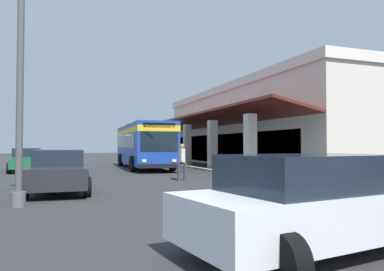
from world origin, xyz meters
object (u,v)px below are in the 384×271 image
(transit_bus, at_px, (143,143))
(lot_light_pole, at_px, (20,51))
(potted_palm, at_px, (167,154))
(pedestrian, at_px, (182,160))
(parked_sedan_white, at_px, (317,202))
(parked_sedan_charcoal, at_px, (59,171))
(parked_sedan_green, at_px, (27,160))

(transit_bus, height_order, lot_light_pole, lot_light_pole)
(potted_palm, bearing_deg, pedestrian, -14.03)
(transit_bus, relative_size, potted_palm, 3.64)
(parked_sedan_white, height_order, pedestrian, pedestrian)
(parked_sedan_charcoal, bearing_deg, potted_palm, 154.76)
(transit_bus, relative_size, parked_sedan_green, 2.51)
(parked_sedan_charcoal, xyz_separation_m, pedestrian, (-2.66, 5.38, 0.21))
(parked_sedan_green, bearing_deg, parked_sedan_white, 15.36)
(parked_sedan_white, relative_size, lot_light_pole, 0.60)
(pedestrian, bearing_deg, parked_sedan_charcoal, -63.67)
(parked_sedan_white, xyz_separation_m, potted_palm, (-30.20, 6.35, 0.11))
(parked_sedan_charcoal, height_order, pedestrian, pedestrian)
(pedestrian, xyz_separation_m, lot_light_pole, (5.57, -6.38, 3.16))
(parked_sedan_white, bearing_deg, lot_light_pole, -142.19)
(parked_sedan_white, bearing_deg, parked_sedan_charcoal, -157.60)
(transit_bus, distance_m, parked_sedan_white, 21.73)
(parked_sedan_green, xyz_separation_m, lot_light_pole, (14.44, 0.95, 3.37))
(parked_sedan_charcoal, bearing_deg, lot_light_pole, -18.93)
(parked_sedan_charcoal, xyz_separation_m, potted_palm, (-21.27, 10.03, 0.11))
(pedestrian, bearing_deg, potted_palm, 165.97)
(transit_bus, height_order, parked_sedan_charcoal, transit_bus)
(parked_sedan_charcoal, relative_size, pedestrian, 2.61)
(lot_light_pole, bearing_deg, parked_sedan_charcoal, 161.07)
(parked_sedan_green, bearing_deg, transit_bus, 98.41)
(parked_sedan_green, bearing_deg, lot_light_pole, 3.74)
(parked_sedan_white, relative_size, pedestrian, 2.70)
(pedestrian, xyz_separation_m, potted_palm, (-18.61, 4.65, -0.10))
(transit_bus, height_order, pedestrian, transit_bus)
(parked_sedan_charcoal, height_order, lot_light_pole, lot_light_pole)
(lot_light_pole, bearing_deg, transit_bus, 156.70)
(parked_sedan_charcoal, distance_m, potted_palm, 23.52)
(parked_sedan_green, height_order, potted_palm, potted_palm)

